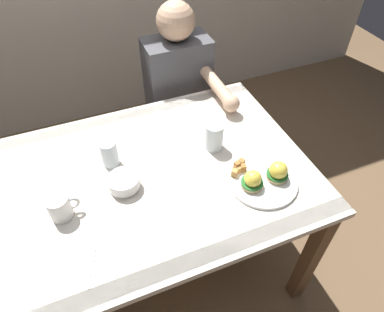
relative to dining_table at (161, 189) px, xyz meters
name	(u,v)px	position (x,y,z in m)	size (l,w,h in m)	color
ground_plane	(168,261)	(0.00, 0.00, -0.63)	(6.00, 6.00, 0.00)	brown
dining_table	(161,189)	(0.00, 0.00, 0.00)	(1.20, 0.90, 0.74)	silver
eggs_benedict_plate	(263,178)	(0.36, -0.20, 0.13)	(0.27, 0.27, 0.09)	white
fruit_bowl	(124,182)	(-0.14, -0.02, 0.14)	(0.12, 0.12, 0.06)	white
coffee_mug	(60,207)	(-0.38, -0.07, 0.16)	(0.11, 0.08, 0.09)	white
fork	(90,268)	(-0.33, -0.31, 0.11)	(0.07, 0.15, 0.00)	silver
water_glass_near	(214,138)	(0.26, 0.05, 0.16)	(0.08, 0.08, 0.12)	silver
water_glass_far	(110,154)	(-0.16, 0.12, 0.16)	(0.07, 0.07, 0.12)	silver
diner_person	(180,93)	(0.32, 0.60, 0.02)	(0.34, 0.54, 1.14)	#33333D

